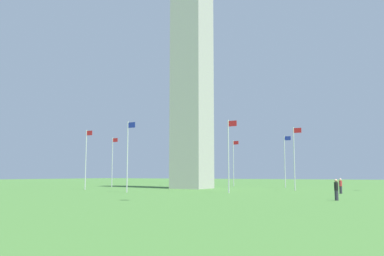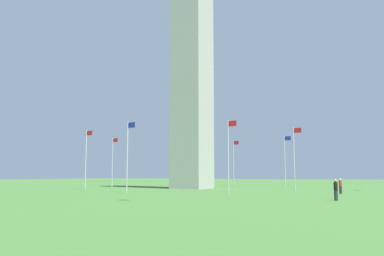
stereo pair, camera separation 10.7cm
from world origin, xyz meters
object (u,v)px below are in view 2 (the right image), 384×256
Objects in this scene: flagpole_nw at (229,153)px; flagpole_n at (294,156)px; flagpole_s at (113,160)px; flagpole_se at (170,161)px; flagpole_sw at (86,157)px; flagpole_ne at (285,159)px; obelisk_monument at (192,42)px; flagpole_e at (234,161)px; person_red_shirt at (340,186)px; person_black_shirt at (336,190)px; flagpole_w at (128,153)px.

flagpole_n is at bearing 67.50° from flagpole_nw.
flagpole_s is (-30.74, 0.00, 0.00)m from flagpole_n.
flagpole_n and flagpole_se have the same top height.
flagpole_sw is 21.73m from flagpole_nw.
flagpole_s is 28.40m from flagpole_nw.
flagpole_ne is 1.00× the size of flagpole_nw.
obelisk_monument is 23.68m from flagpole_n.
flagpole_nw is at bearing -67.50° from flagpole_e.
person_black_shirt is at bearing 88.58° from person_red_shirt.
flagpole_w is (10.87, -4.50, 0.00)m from flagpole_sw.
obelisk_monument is at bearing 180.00° from flagpole_n.
obelisk_monument is 23.67m from flagpole_ne.
flagpole_e is at bearing 135.00° from flagpole_n.
person_black_shirt is at bearing -65.88° from flagpole_n.
person_black_shirt is at bearing -55.15° from flagpole_e.
flagpole_w is 24.09m from person_red_shirt.
flagpole_ne is at bearing -22.50° from flagpole_e.
obelisk_monument is 23.61m from flagpole_sw.
person_black_shirt is at bearing -12.85° from flagpole_sw.
obelisk_monument reaches higher than person_black_shirt.
obelisk_monument is 27.42× the size of person_red_shirt.
person_red_shirt is (22.04, -21.74, -3.72)m from flagpole_e.
flagpole_w is at bearing -67.50° from flagpole_se.
flagpole_ne reaches higher than person_red_shirt.
flagpole_se is 1.00× the size of flagpole_w.
flagpole_sw is at bearing -1.61° from person_red_shirt.
flagpole_sw is 33.42m from person_red_shirt.
person_red_shirt is at bearing -16.08° from obelisk_monument.
flagpole_nw is (-4.50, -10.87, 0.00)m from flagpole_n.
obelisk_monument reaches higher than flagpole_ne.
flagpole_e is 4.88× the size of person_black_shirt.
flagpole_nw is (10.93, -10.87, -17.96)m from obelisk_monument.
flagpole_sw is 4.88× the size of person_black_shirt.
flagpole_sw is 35.72m from person_black_shirt.
flagpole_ne and flagpole_w have the same top height.
flagpole_w is (-15.37, -15.37, 0.00)m from flagpole_n.
flagpole_se is 1.00× the size of flagpole_sw.
flagpole_e reaches higher than person_red_shirt.
flagpole_nw is 15.57m from person_black_shirt.
flagpole_s and flagpole_nw have the same top height.
flagpole_n and flagpole_s have the same top height.
flagpole_e is at bearing 157.50° from flagpole_ne.
person_red_shirt is (32.90, 4.50, -3.72)m from flagpole_sw.
flagpole_ne reaches higher than person_black_shirt.
flagpole_ne is 28.40m from flagpole_s.
flagpole_e and flagpole_w have the same top height.
flagpole_e and flagpole_nw have the same top height.
flagpole_ne is 5.05× the size of person_red_shirt.
flagpole_w is (-10.87, -26.24, 0.00)m from flagpole_ne.
flagpole_nw is at bearing -90.00° from flagpole_ne.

